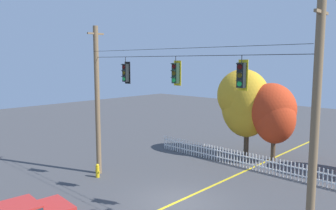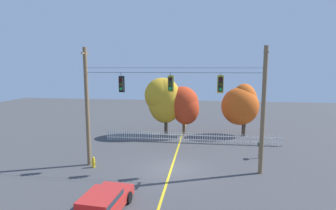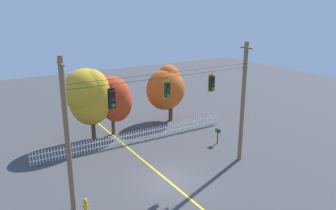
# 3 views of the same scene
# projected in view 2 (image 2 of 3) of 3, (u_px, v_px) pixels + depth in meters

# --- Properties ---
(ground) EXTENTS (80.00, 80.00, 0.00)m
(ground) POSITION_uv_depth(u_px,v_px,m) (171.00, 169.00, 20.01)
(ground) COLOR #424244
(lane_centerline_stripe) EXTENTS (0.16, 36.00, 0.01)m
(lane_centerline_stripe) POSITION_uv_depth(u_px,v_px,m) (171.00, 169.00, 20.01)
(lane_centerline_stripe) COLOR gold
(lane_centerline_stripe) RESTS_ON ground
(signal_support_span) EXTENTS (12.95, 1.10, 8.86)m
(signal_support_span) POSITION_uv_depth(u_px,v_px,m) (171.00, 108.00, 19.37)
(signal_support_span) COLOR brown
(signal_support_span) RESTS_ON ground
(traffic_signal_westbound_side) EXTENTS (0.43, 0.38, 1.44)m
(traffic_signal_westbound_side) POSITION_uv_depth(u_px,v_px,m) (121.00, 84.00, 19.61)
(traffic_signal_westbound_side) COLOR black
(traffic_signal_southbound_primary) EXTENTS (0.43, 0.38, 1.37)m
(traffic_signal_southbound_primary) POSITION_uv_depth(u_px,v_px,m) (171.00, 84.00, 19.14)
(traffic_signal_southbound_primary) COLOR black
(traffic_signal_northbound_primary) EXTENTS (0.43, 0.38, 1.40)m
(traffic_signal_northbound_primary) POSITION_uv_depth(u_px,v_px,m) (221.00, 84.00, 18.69)
(traffic_signal_northbound_primary) COLOR black
(white_picket_fence) EXTENTS (17.39, 0.06, 1.04)m
(white_picket_fence) POSITION_uv_depth(u_px,v_px,m) (192.00, 138.00, 26.67)
(white_picket_fence) COLOR white
(white_picket_fence) RESTS_ON ground
(autumn_maple_near_fence) EXTENTS (4.05, 3.40, 6.27)m
(autumn_maple_near_fence) POSITION_uv_depth(u_px,v_px,m) (164.00, 99.00, 29.01)
(autumn_maple_near_fence) COLOR #473828
(autumn_maple_near_fence) RESTS_ON ground
(autumn_maple_mid) EXTENTS (3.48, 2.88, 5.37)m
(autumn_maple_mid) POSITION_uv_depth(u_px,v_px,m) (184.00, 105.00, 28.86)
(autumn_maple_mid) COLOR brown
(autumn_maple_mid) RESTS_ON ground
(autumn_oak_far_east) EXTENTS (3.97, 3.30, 5.64)m
(autumn_oak_far_east) POSITION_uv_depth(u_px,v_px,m) (241.00, 105.00, 29.13)
(autumn_oak_far_east) COLOR #473828
(autumn_oak_far_east) RESTS_ON ground
(parked_car) EXTENTS (2.32, 4.69, 1.15)m
(parked_car) POSITION_uv_depth(u_px,v_px,m) (101.00, 204.00, 13.71)
(parked_car) COLOR red
(parked_car) RESTS_ON ground
(fire_hydrant) EXTENTS (0.38, 0.22, 0.82)m
(fire_hydrant) POSITION_uv_depth(u_px,v_px,m) (94.00, 162.00, 20.22)
(fire_hydrant) COLOR gold
(fire_hydrant) RESTS_ON ground
(roadside_mailbox) EXTENTS (0.25, 0.44, 1.32)m
(roadside_mailbox) POSITION_uv_depth(u_px,v_px,m) (259.00, 145.00, 22.16)
(roadside_mailbox) COLOR brown
(roadside_mailbox) RESTS_ON ground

